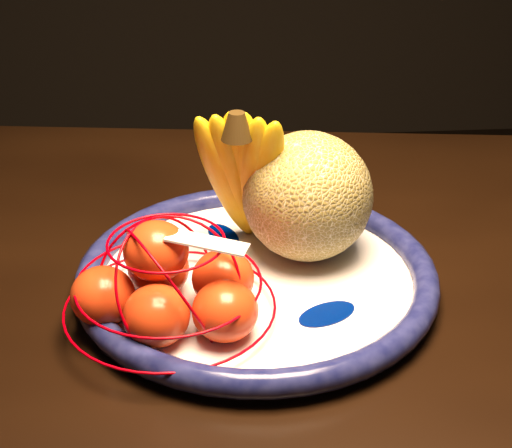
{
  "coord_description": "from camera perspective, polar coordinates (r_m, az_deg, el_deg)",
  "views": [
    {
      "loc": [
        0.03,
        -0.67,
        1.21
      ],
      "look_at": [
        0.09,
        0.01,
        0.84
      ],
      "focal_mm": 55.0,
      "sensor_mm": 36.0,
      "label": 1
    }
  ],
  "objects": [
    {
      "name": "banana_bunch",
      "position": [
        0.81,
        -0.92,
        3.86
      ],
      "size": [
        0.12,
        0.12,
        0.18
      ],
      "rotation": [
        0.0,
        0.0,
        -0.24
      ],
      "color": "gold",
      "rests_on": "fruit_bowl"
    },
    {
      "name": "mandarin_bag",
      "position": [
        0.73,
        -6.27,
        -4.55
      ],
      "size": [
        0.26,
        0.26,
        0.12
      ],
      "rotation": [
        0.0,
        0.0,
        -0.42
      ],
      "color": "#F03E15",
      "rests_on": "fruit_bowl"
    },
    {
      "name": "fruit_bowl",
      "position": [
        0.8,
        0.05,
        -3.84
      ],
      "size": [
        0.37,
        0.37,
        0.03
      ],
      "rotation": [
        0.0,
        0.0,
        -0.14
      ],
      "color": "white",
      "rests_on": "dining_table"
    },
    {
      "name": "cantaloupe",
      "position": [
        0.81,
        3.77,
        2.03
      ],
      "size": [
        0.13,
        0.13,
        0.13
      ],
      "primitive_type": "sphere",
      "color": "olive",
      "rests_on": "fruit_bowl"
    },
    {
      "name": "dining_table",
      "position": [
        0.83,
        1.07,
        -10.68
      ],
      "size": [
        1.64,
        1.11,
        0.77
      ],
      "rotation": [
        0.0,
        0.0,
        -0.13
      ],
      "color": "black",
      "rests_on": "ground"
    },
    {
      "name": "price_tag",
      "position": [
        0.69,
        -3.56,
        -1.34
      ],
      "size": [
        0.08,
        0.05,
        0.01
      ],
      "primitive_type": "cube",
      "rotation": [
        -0.14,
        0.1,
        -0.3
      ],
      "color": "white",
      "rests_on": "mandarin_bag"
    }
  ]
}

